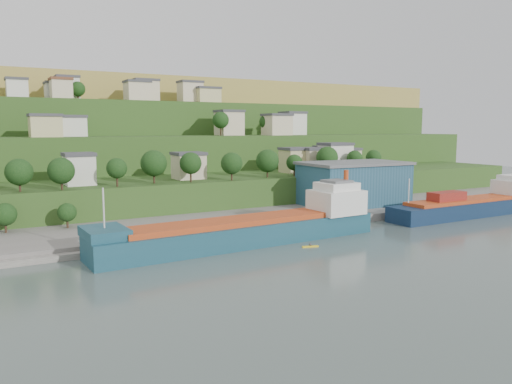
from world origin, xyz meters
TOP-DOWN VIEW (x-y plane):
  - ground at (0.00, 0.00)m, footprint 500.00×500.00m
  - quay at (20.00, 28.00)m, footprint 220.00×26.00m
  - hillside at (0.02, 168.70)m, footprint 360.00×210.72m
  - cargo_ship_near at (-0.73, 8.57)m, footprint 65.51×13.34m
  - cargo_ship_far at (71.54, 8.44)m, footprint 54.50×9.15m
  - warehouse at (46.51, 31.00)m, footprint 31.77×20.28m
  - dinghy at (-45.56, 20.13)m, footprint 4.17×2.98m
  - kayak_orange at (-21.32, 3.57)m, footprint 3.28×1.08m
  - kayak_yellow at (8.44, -0.36)m, footprint 3.58×1.55m

SIDE VIEW (x-z plane):
  - ground at x=0.00m, z-range 0.00..0.00m
  - quay at x=20.00m, z-range -2.00..2.00m
  - hillside at x=0.02m, z-range -47.92..48.08m
  - kayak_orange at x=-21.32m, z-range -0.17..0.64m
  - kayak_yellow at x=8.44m, z-range -0.18..0.71m
  - dinghy at x=-45.56m, z-range 1.20..1.98m
  - cargo_ship_far at x=71.54m, z-range -5.06..9.74m
  - cargo_ship_near at x=-0.73m, z-range -5.69..11.04m
  - warehouse at x=46.51m, z-range 2.03..14.83m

